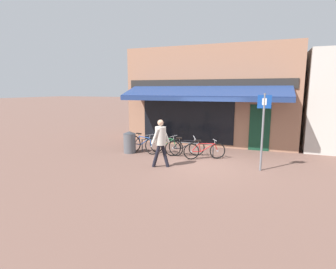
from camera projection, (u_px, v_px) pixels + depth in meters
ground_plane at (203, 163)px, 10.05m from camera, size 160.00×160.00×0.00m
shop_front at (212, 96)px, 13.89m from camera, size 8.39×4.52×4.85m
bike_rack_rail at (176, 144)px, 11.23m from camera, size 3.31×0.04×0.57m
bicycle_blue at (143, 144)px, 11.54m from camera, size 1.68×0.61×0.87m
bicycle_green at (166, 145)px, 11.31m from camera, size 1.72×0.61×0.86m
bicycle_black at (185, 148)px, 10.97m from camera, size 1.59×0.83×0.84m
bicycle_red at (204, 150)px, 10.51m from camera, size 1.57×0.86×0.79m
pedestrian_adult at (161, 139)px, 9.32m from camera, size 0.63×0.58×1.74m
litter_bin at (130, 142)px, 11.55m from camera, size 0.54×0.54×0.96m
parking_sign at (263, 124)px, 8.80m from camera, size 0.44×0.07×2.65m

